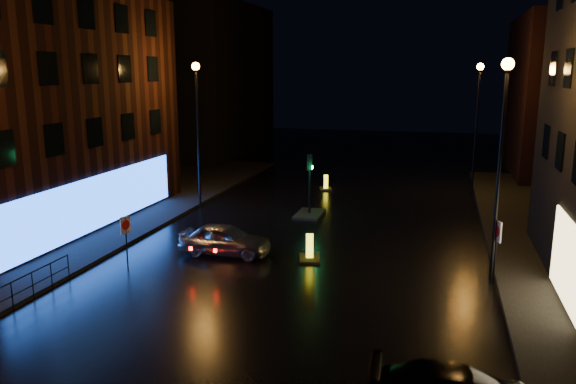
# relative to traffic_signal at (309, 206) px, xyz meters

# --- Properties ---
(ground) EXTENTS (120.00, 120.00, 0.00)m
(ground) POSITION_rel_traffic_signal_xyz_m (1.20, -14.00, -0.50)
(ground) COLOR black
(ground) RESTS_ON ground
(pavement_left) EXTENTS (12.00, 44.00, 0.15)m
(pavement_left) POSITION_rel_traffic_signal_xyz_m (-12.80, -6.00, -0.43)
(pavement_left) COLOR black
(pavement_left) RESTS_ON ground
(building_left) EXTENTS (10.00, 18.00, 12.00)m
(building_left) POSITION_rel_traffic_signal_xyz_m (-14.30, -6.00, 5.50)
(building_left) COLOR black
(building_left) RESTS_ON ground
(building_far_left) EXTENTS (8.00, 16.00, 14.00)m
(building_far_left) POSITION_rel_traffic_signal_xyz_m (-14.80, 21.00, 6.50)
(building_far_left) COLOR black
(building_far_left) RESTS_ON ground
(building_far_right) EXTENTS (8.00, 14.00, 12.00)m
(building_far_right) POSITION_rel_traffic_signal_xyz_m (16.20, 18.00, 5.50)
(building_far_right) COLOR black
(building_far_right) RESTS_ON ground
(street_lamp_lfar) EXTENTS (0.44, 0.44, 8.37)m
(street_lamp_lfar) POSITION_rel_traffic_signal_xyz_m (-6.60, -0.00, 5.06)
(street_lamp_lfar) COLOR black
(street_lamp_lfar) RESTS_ON ground
(street_lamp_rnear) EXTENTS (0.44, 0.44, 8.37)m
(street_lamp_rnear) POSITION_rel_traffic_signal_xyz_m (9.00, -8.00, 5.06)
(street_lamp_rnear) COLOR black
(street_lamp_rnear) RESTS_ON ground
(street_lamp_rfar) EXTENTS (0.44, 0.44, 8.37)m
(street_lamp_rfar) POSITION_rel_traffic_signal_xyz_m (9.00, 8.00, 5.06)
(street_lamp_rfar) COLOR black
(street_lamp_rfar) RESTS_ON ground
(traffic_signal) EXTENTS (1.40, 2.40, 3.45)m
(traffic_signal) POSITION_rel_traffic_signal_xyz_m (0.00, 0.00, 0.00)
(traffic_signal) COLOR black
(traffic_signal) RESTS_ON ground
(guard_railing) EXTENTS (0.05, 6.04, 1.00)m
(guard_railing) POSITION_rel_traffic_signal_xyz_m (-6.80, -15.00, 0.24)
(guard_railing) COLOR black
(guard_railing) RESTS_ON ground
(silver_hatchback) EXTENTS (4.02, 1.66, 1.36)m
(silver_hatchback) POSITION_rel_traffic_signal_xyz_m (-2.03, -7.63, 0.18)
(silver_hatchback) COLOR #B7BBC0
(silver_hatchback) RESTS_ON ground
(bollard_near) EXTENTS (1.16, 1.47, 1.14)m
(bollard_near) POSITION_rel_traffic_signal_xyz_m (1.72, -7.35, -0.25)
(bollard_near) COLOR black
(bollard_near) RESTS_ON ground
(bollard_far) EXTENTS (1.08, 1.34, 1.02)m
(bollard_far) POSITION_rel_traffic_signal_xyz_m (-0.48, 6.97, -0.28)
(bollard_far) COLOR black
(bollard_far) RESTS_ON ground
(road_sign_left) EXTENTS (0.18, 0.52, 2.16)m
(road_sign_left) POSITION_rel_traffic_signal_xyz_m (-5.30, -10.23, 1.12)
(road_sign_left) COLOR black
(road_sign_left) RESTS_ON ground
(road_sign_right) EXTENTS (0.27, 0.56, 2.43)m
(road_sign_right) POSITION_rel_traffic_signal_xyz_m (9.10, -8.00, 1.32)
(road_sign_right) COLOR black
(road_sign_right) RESTS_ON ground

